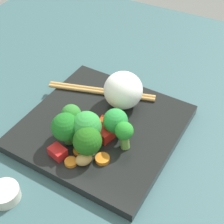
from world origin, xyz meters
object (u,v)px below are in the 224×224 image
at_px(broccoli_floret_2, 115,121).
at_px(rice_mound, 123,90).
at_px(square_plate, 102,127).
at_px(sauce_cup, 5,194).
at_px(carrot_slice_4, 71,162).
at_px(chopstick_pair, 101,91).

bearing_deg(broccoli_floret_2, rice_mound, 106.85).
bearing_deg(square_plate, broccoli_floret_2, -14.99).
xyz_separation_m(square_plate, sauce_cup, (-0.06, -0.20, 0.00)).
distance_m(square_plate, broccoli_floret_2, 0.05).
height_order(rice_mound, carrot_slice_4, rice_mound).
bearing_deg(square_plate, rice_mound, 81.88).
height_order(square_plate, broccoli_floret_2, broccoli_floret_2).
height_order(broccoli_floret_2, sauce_cup, broccoli_floret_2).
bearing_deg(chopstick_pair, square_plate, 103.70).
distance_m(chopstick_pair, sauce_cup, 0.28).
height_order(square_plate, chopstick_pair, chopstick_pair).
height_order(carrot_slice_4, sauce_cup, carrot_slice_4).
height_order(broccoli_floret_2, carrot_slice_4, broccoli_floret_2).
relative_size(rice_mound, chopstick_pair, 0.36).
bearing_deg(rice_mound, carrot_slice_4, -93.36).
relative_size(rice_mound, sauce_cup, 1.62).
bearing_deg(square_plate, carrot_slice_4, -90.21).
relative_size(square_plate, sauce_cup, 5.73).
relative_size(square_plate, chopstick_pair, 1.26).
distance_m(broccoli_floret_2, sauce_cup, 0.22).
height_order(rice_mound, chopstick_pair, rice_mound).
xyz_separation_m(rice_mound, broccoli_floret_2, (0.02, -0.08, -0.01)).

